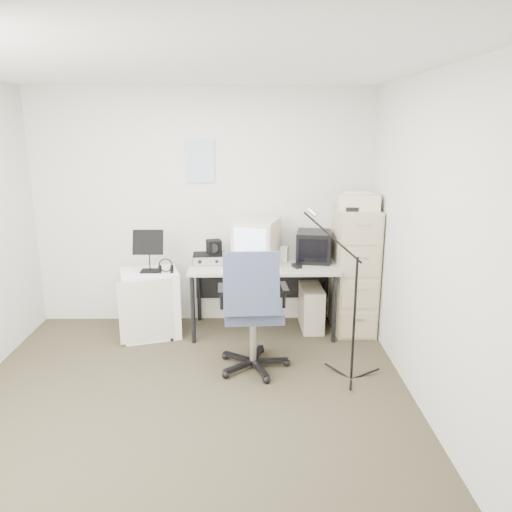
{
  "coord_description": "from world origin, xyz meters",
  "views": [
    {
      "loc": [
        0.49,
        -3.47,
        2.12
      ],
      "look_at": [
        0.55,
        0.95,
        0.95
      ],
      "focal_mm": 35.0,
      "sensor_mm": 36.0,
      "label": 1
    }
  ],
  "objects_px": {
    "filing_cabinet": "(354,270)",
    "side_cart": "(151,303)",
    "office_chair": "(253,308)",
    "desk": "(263,298)"
  },
  "relations": [
    {
      "from": "office_chair",
      "to": "side_cart",
      "type": "xyz_separation_m",
      "value": [
        -1.04,
        0.74,
        -0.22
      ]
    },
    {
      "from": "filing_cabinet",
      "to": "office_chair",
      "type": "height_order",
      "value": "filing_cabinet"
    },
    {
      "from": "filing_cabinet",
      "to": "side_cart",
      "type": "distance_m",
      "value": 2.13
    },
    {
      "from": "desk",
      "to": "side_cart",
      "type": "relative_size",
      "value": 2.18
    },
    {
      "from": "filing_cabinet",
      "to": "office_chair",
      "type": "relative_size",
      "value": 1.15
    },
    {
      "from": "desk",
      "to": "office_chair",
      "type": "distance_m",
      "value": 0.87
    },
    {
      "from": "desk",
      "to": "side_cart",
      "type": "bearing_deg",
      "value": -175.15
    },
    {
      "from": "desk",
      "to": "side_cart",
      "type": "xyz_separation_m",
      "value": [
        -1.15,
        -0.1,
        -0.02
      ]
    },
    {
      "from": "filing_cabinet",
      "to": "office_chair",
      "type": "bearing_deg",
      "value": -140.67
    },
    {
      "from": "desk",
      "to": "office_chair",
      "type": "height_order",
      "value": "office_chair"
    }
  ]
}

